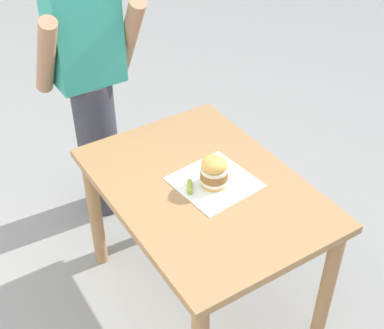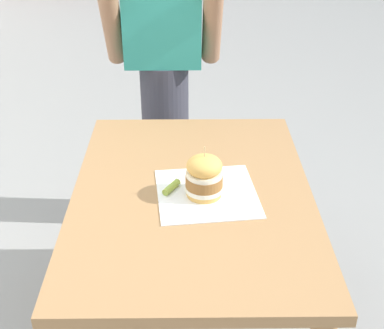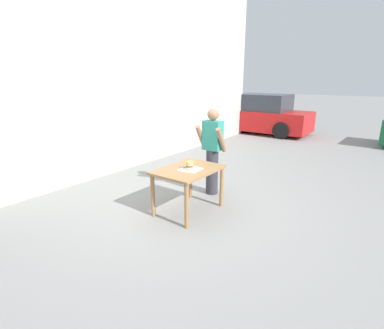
{
  "view_description": "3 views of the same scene",
  "coord_description": "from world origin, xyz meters",
  "px_view_note": "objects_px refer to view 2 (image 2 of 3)",
  "views": [
    {
      "loc": [
        -1.04,
        -1.54,
        2.32
      ],
      "look_at": [
        0.0,
        0.1,
        0.82
      ],
      "focal_mm": 50.0,
      "sensor_mm": 36.0,
      "label": 1
    },
    {
      "loc": [
        -0.02,
        -1.54,
        1.78
      ],
      "look_at": [
        0.0,
        0.1,
        0.82
      ],
      "focal_mm": 50.0,
      "sensor_mm": 36.0,
      "label": 2
    },
    {
      "loc": [
        2.91,
        -3.85,
        2.25
      ],
      "look_at": [
        0.0,
        0.1,
        0.82
      ],
      "focal_mm": 28.0,
      "sensor_mm": 36.0,
      "label": 3
    }
  ],
  "objects_px": {
    "sandwich": "(204,176)",
    "diner_across_table": "(164,66)",
    "pickle_spear": "(171,187)",
    "patio_table": "(192,221)"
  },
  "relations": [
    {
      "from": "sandwich",
      "to": "diner_across_table",
      "type": "bearing_deg",
      "value": 99.9
    },
    {
      "from": "pickle_spear",
      "to": "diner_across_table",
      "type": "distance_m",
      "value": 0.94
    },
    {
      "from": "patio_table",
      "to": "sandwich",
      "type": "bearing_deg",
      "value": -30.3
    },
    {
      "from": "sandwich",
      "to": "pickle_spear",
      "type": "height_order",
      "value": "sandwich"
    },
    {
      "from": "patio_table",
      "to": "sandwich",
      "type": "distance_m",
      "value": 0.21
    },
    {
      "from": "sandwich",
      "to": "diner_across_table",
      "type": "xyz_separation_m",
      "value": [
        -0.17,
        0.96,
        0.04
      ]
    },
    {
      "from": "pickle_spear",
      "to": "patio_table",
      "type": "bearing_deg",
      "value": -4.11
    },
    {
      "from": "sandwich",
      "to": "diner_across_table",
      "type": "distance_m",
      "value": 0.98
    },
    {
      "from": "patio_table",
      "to": "pickle_spear",
      "type": "bearing_deg",
      "value": 175.89
    },
    {
      "from": "diner_across_table",
      "to": "patio_table",
      "type": "bearing_deg",
      "value": -82.2
    }
  ]
}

